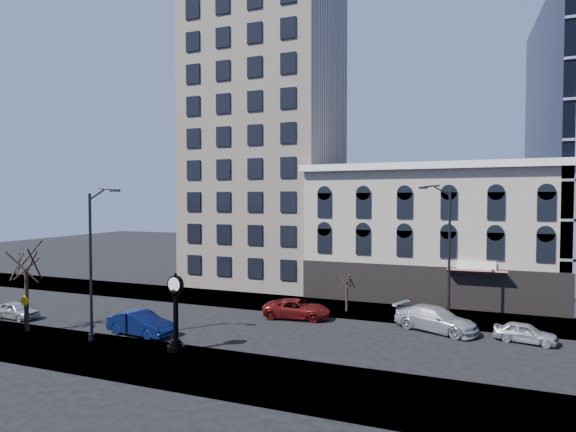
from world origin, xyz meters
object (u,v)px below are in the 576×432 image
at_px(street_lamp_near, 100,223).
at_px(car_near_b, 141,323).
at_px(street_clock, 176,315).
at_px(car_near_a, 17,310).
at_px(warning_sign, 25,307).

distance_m(street_lamp_near, car_near_b, 7.44).
bearing_deg(street_clock, street_lamp_near, -172.03).
height_order(street_clock, street_lamp_near, street_lamp_near).
bearing_deg(street_lamp_near, car_near_a, 161.50).
bearing_deg(car_near_a, car_near_b, -87.77).
bearing_deg(street_lamp_near, street_clock, -3.06).
relative_size(street_clock, street_lamp_near, 0.47).
distance_m(street_clock, street_lamp_near, 7.80).
relative_size(street_clock, car_near_b, 0.97).
distance_m(street_clock, car_near_a, 16.43).
distance_m(street_clock, car_near_b, 5.02).
distance_m(car_near_a, car_near_b, 11.89).
distance_m(street_lamp_near, car_near_a, 13.06).
xyz_separation_m(street_lamp_near, warning_sign, (-6.44, -0.26, -5.86)).
bearing_deg(warning_sign, car_near_a, 144.98).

